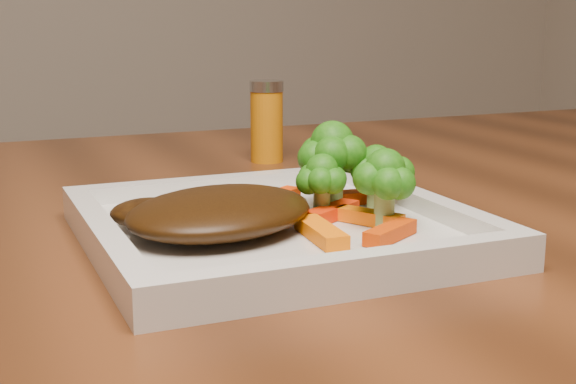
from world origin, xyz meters
name	(u,v)px	position (x,y,z in m)	size (l,w,h in m)	color
plate	(276,234)	(0.06, -0.01, 0.76)	(0.27, 0.27, 0.01)	silver
steak	(220,212)	(0.02, -0.01, 0.78)	(0.15, 0.11, 0.03)	#341D07
broccoli_0	(332,164)	(0.12, 0.03, 0.80)	(0.07, 0.07, 0.07)	#295F0F
broccoli_1	(376,169)	(0.15, 0.01, 0.79)	(0.05, 0.05, 0.06)	#1E6A11
broccoli_2	(385,188)	(0.13, -0.04, 0.79)	(0.05, 0.05, 0.06)	#137417
broccoli_3	(322,178)	(0.10, 0.00, 0.79)	(0.05, 0.05, 0.06)	#1C7914
carrot_0	(390,232)	(0.12, -0.07, 0.77)	(0.05, 0.01, 0.01)	#CD3703
carrot_2	(321,232)	(0.07, -0.05, 0.77)	(0.06, 0.02, 0.01)	#FF6E04
carrot_3	(370,196)	(0.16, 0.03, 0.77)	(0.06, 0.02, 0.01)	#E03603
carrot_4	(276,198)	(0.08, 0.06, 0.77)	(0.05, 0.01, 0.01)	#FF3C04
carrot_5	(369,217)	(0.12, -0.03, 0.77)	(0.05, 0.01, 0.01)	#FF6904
carrot_6	(332,212)	(0.11, -0.01, 0.77)	(0.06, 0.01, 0.01)	red
spice_shaker	(267,121)	(0.17, 0.30, 0.80)	(0.04, 0.04, 0.09)	#BE6D0A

